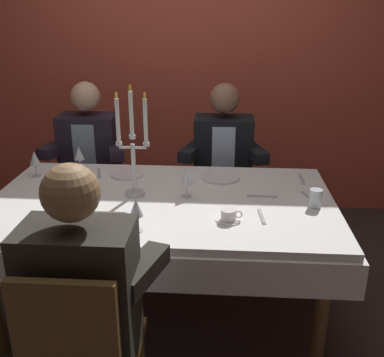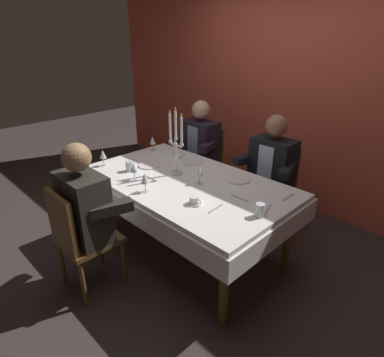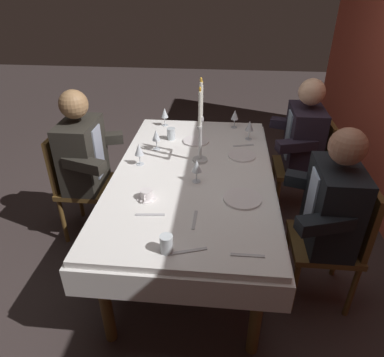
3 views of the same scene
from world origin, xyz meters
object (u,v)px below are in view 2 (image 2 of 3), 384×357
dinner_plate_0 (149,165)px  dinner_plate_1 (192,162)px  water_tumbler_0 (129,166)px  seated_diner_1 (83,207)px  candelabra (176,147)px  wine_glass_4 (145,179)px  seated_diner_0 (201,143)px  dinner_plate_2 (238,179)px  wine_glass_0 (199,171)px  dining_table (186,192)px  wine_glass_5 (103,155)px  seated_diner_2 (273,165)px  wine_glass_3 (153,141)px  water_tumbler_1 (260,210)px  wine_glass_1 (175,143)px  coffee_cup_0 (194,201)px  wine_glass_2 (134,168)px

dinner_plate_0 → dinner_plate_1: 0.44m
water_tumbler_0 → seated_diner_1: 0.74m
candelabra → wine_glass_4: (0.09, -0.43, -0.14)m
seated_diner_0 → seated_diner_1: (0.46, -1.77, 0.00)m
dinner_plate_2 → wine_glass_0: bearing=-121.6°
dining_table → water_tumbler_0: 0.60m
dining_table → wine_glass_5: bearing=-157.9°
candelabra → seated_diner_2: candelabra is taller
dinner_plate_0 → wine_glass_3: (-0.34, 0.32, 0.11)m
water_tumbler_1 → seated_diner_2: bearing=117.5°
wine_glass_3 → seated_diner_0: (0.17, 0.59, -0.12)m
seated_diner_0 → seated_diner_1: same height
candelabra → wine_glass_5: size_ratio=3.79×
seated_diner_2 → wine_glass_1: bearing=-152.9°
water_tumbler_0 → coffee_cup_0: water_tumbler_0 is taller
wine_glass_2 → water_tumbler_1: wine_glass_2 is taller
wine_glass_2 → wine_glass_5: size_ratio=1.00×
wine_glass_1 → seated_diner_2: (0.92, 0.47, -0.12)m
dining_table → wine_glass_1: bearing=144.9°
wine_glass_3 → coffee_cup_0: wine_glass_3 is taller
dinner_plate_2 → water_tumbler_0: (-0.85, -0.57, 0.04)m
wine_glass_3 → wine_glass_1: bearing=25.9°
dining_table → water_tumbler_1: bearing=-4.0°
dining_table → water_tumbler_0: (-0.53, -0.23, 0.17)m
wine_glass_0 → dinner_plate_1: bearing=141.9°
dining_table → wine_glass_2: size_ratio=11.83×
candelabra → coffee_cup_0: size_ratio=4.70×
dinner_plate_0 → dinner_plate_2: 0.89m
dinner_plate_0 → dinner_plate_2: same height
dinner_plate_2 → wine_glass_3: 1.16m
dinner_plate_0 → coffee_cup_0: (0.86, -0.24, 0.02)m
wine_glass_2 → wine_glass_5: bearing=-178.3°
wine_glass_3 → wine_glass_4: size_ratio=1.00×
wine_glass_0 → dinner_plate_2: bearing=58.4°
wine_glass_0 → wine_glass_2: same height
seated_diner_0 → seated_diner_1: bearing=-75.3°
dinner_plate_2 → seated_diner_0: 1.12m
coffee_cup_0 → wine_glass_4: bearing=-162.4°
wine_glass_0 → candelabra: bearing=179.7°
wine_glass_3 → coffee_cup_0: (1.20, -0.55, -0.09)m
dinner_plate_1 → water_tumbler_1: (1.09, -0.41, 0.04)m
dinner_plate_1 → seated_diner_0: (-0.39, 0.54, -0.01)m
dinner_plate_2 → water_tumbler_1: (0.51, -0.39, 0.04)m
wine_glass_1 → water_tumbler_0: wine_glass_1 is taller
wine_glass_4 → seated_diner_2: (0.40, 1.28, -0.12)m
coffee_cup_0 → seated_diner_0: bearing=131.9°
dinner_plate_0 → seated_diner_1: bearing=-70.9°
water_tumbler_0 → water_tumbler_1: bearing=7.4°
wine_glass_5 → wine_glass_1: bearing=72.7°
wine_glass_3 → seated_diner_1: bearing=-61.6°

